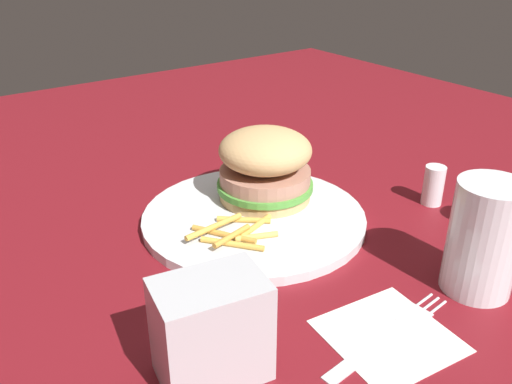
{
  "coord_description": "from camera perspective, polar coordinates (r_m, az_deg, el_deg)",
  "views": [
    {
      "loc": [
        0.35,
        0.5,
        0.34
      ],
      "look_at": [
        -0.0,
        0.01,
        0.04
      ],
      "focal_mm": 37.62,
      "sensor_mm": 36.0,
      "label": 1
    }
  ],
  "objects": [
    {
      "name": "ground_plane",
      "position": [
        0.7,
        -0.47,
        -3.0
      ],
      "size": [
        1.6,
        1.6,
        0.0
      ],
      "primitive_type": "plane",
      "color": "maroon"
    },
    {
      "name": "plate",
      "position": [
        0.7,
        -0.0,
        -2.66
      ],
      "size": [
        0.29,
        0.29,
        0.01
      ],
      "primitive_type": "cylinder",
      "color": "silver",
      "rests_on": "ground_plane"
    },
    {
      "name": "sandwich",
      "position": [
        0.71,
        0.98,
        2.91
      ],
      "size": [
        0.13,
        0.13,
        0.1
      ],
      "color": "tan",
      "rests_on": "plate"
    },
    {
      "name": "fries_pile",
      "position": [
        0.64,
        -2.26,
        -4.24
      ],
      "size": [
        0.12,
        0.1,
        0.01
      ],
      "color": "gold",
      "rests_on": "plate"
    },
    {
      "name": "napkin",
      "position": [
        0.53,
        13.89,
        -14.58
      ],
      "size": [
        0.12,
        0.12,
        0.0
      ],
      "primitive_type": "cube",
      "rotation": [
        0.0,
        0.0,
        -0.11
      ],
      "color": "white",
      "rests_on": "ground_plane"
    },
    {
      "name": "fork",
      "position": [
        0.53,
        14.03,
        -14.3
      ],
      "size": [
        0.17,
        0.03,
        0.0
      ],
      "color": "silver",
      "rests_on": "napkin"
    },
    {
      "name": "drink_glass",
      "position": [
        0.6,
        22.95,
        -5.26
      ],
      "size": [
        0.07,
        0.07,
        0.12
      ],
      "color": "silver",
      "rests_on": "ground_plane"
    },
    {
      "name": "napkin_dispenser",
      "position": [
        0.46,
        -4.78,
        -14.43
      ],
      "size": [
        0.1,
        0.07,
        0.09
      ],
      "primitive_type": "cube",
      "rotation": [
        0.0,
        0.0,
        6.11
      ],
      "color": "#B7BABF",
      "rests_on": "ground_plane"
    },
    {
      "name": "salt_shaker",
      "position": [
        0.77,
        18.35,
        0.68
      ],
      "size": [
        0.03,
        0.03,
        0.06
      ],
      "primitive_type": "cylinder",
      "color": "white",
      "rests_on": "ground_plane"
    }
  ]
}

